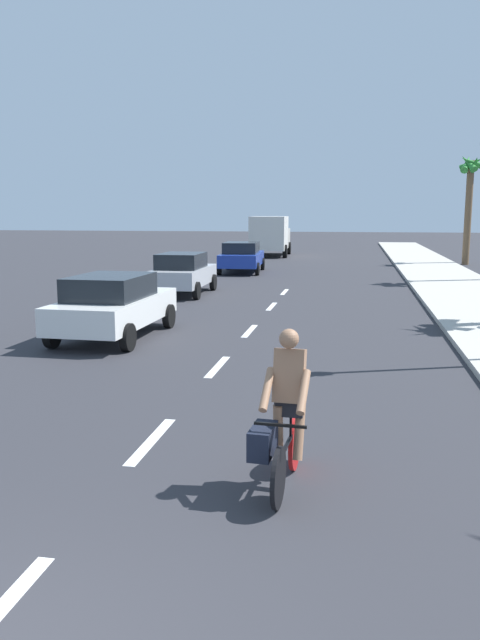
{
  "coord_description": "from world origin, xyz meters",
  "views": [
    {
      "loc": [
        2.65,
        -2.99,
        3.07
      ],
      "look_at": [
        0.59,
        8.35,
        1.1
      ],
      "focal_mm": 35.36,
      "sensor_mm": 36.0,
      "label": 1
    }
  ],
  "objects_px": {
    "parked_car_silver": "(183,272)",
    "cyclist": "(283,417)",
    "parked_car_white": "(113,304)",
    "parked_car_blue": "(242,256)",
    "delivery_truck": "(270,235)",
    "palm_tree_distant": "(470,183)"
  },
  "relations": [
    {
      "from": "parked_car_white",
      "to": "palm_tree_distant",
      "type": "xyz_separation_m",
      "value": [
        12.34,
        24.8,
        3.91
      ]
    },
    {
      "from": "parked_car_silver",
      "to": "delivery_truck",
      "type": "bearing_deg",
      "value": 88.39
    },
    {
      "from": "palm_tree_distant",
      "to": "parked_car_silver",
      "type": "bearing_deg",
      "value": -128.24
    },
    {
      "from": "parked_car_silver",
      "to": "cyclist",
      "type": "bearing_deg",
      "value": -71.41
    },
    {
      "from": "parked_car_white",
      "to": "cyclist",
      "type": "bearing_deg",
      "value": -55.98
    },
    {
      "from": "parked_car_white",
      "to": "palm_tree_distant",
      "type": "height_order",
      "value": "palm_tree_distant"
    },
    {
      "from": "parked_car_white",
      "to": "parked_car_silver",
      "type": "xyz_separation_m",
      "value": [
        -0.56,
        8.43,
        -0.0
      ]
    },
    {
      "from": "parked_car_silver",
      "to": "parked_car_blue",
      "type": "height_order",
      "value": "same"
    },
    {
      "from": "cyclist",
      "to": "parked_car_silver",
      "type": "relative_size",
      "value": 0.44
    },
    {
      "from": "cyclist",
      "to": "parked_car_white",
      "type": "height_order",
      "value": "cyclist"
    },
    {
      "from": "parked_car_silver",
      "to": "delivery_truck",
      "type": "xyz_separation_m",
      "value": [
        0.42,
        21.95,
        0.67
      ]
    },
    {
      "from": "cyclist",
      "to": "palm_tree_distant",
      "type": "xyz_separation_m",
      "value": [
        7.25,
        32.69,
        3.92
      ]
    },
    {
      "from": "parked_car_white",
      "to": "delivery_truck",
      "type": "height_order",
      "value": "delivery_truck"
    },
    {
      "from": "parked_car_silver",
      "to": "parked_car_blue",
      "type": "bearing_deg",
      "value": 85.54
    },
    {
      "from": "parked_car_blue",
      "to": "delivery_truck",
      "type": "bearing_deg",
      "value": 87.7
    },
    {
      "from": "parked_car_silver",
      "to": "palm_tree_distant",
      "type": "height_order",
      "value": "palm_tree_distant"
    },
    {
      "from": "parked_car_blue",
      "to": "cyclist",
      "type": "bearing_deg",
      "value": -82.12
    },
    {
      "from": "parked_car_blue",
      "to": "delivery_truck",
      "type": "distance_m",
      "value": 12.79
    },
    {
      "from": "delivery_truck",
      "to": "palm_tree_distant",
      "type": "xyz_separation_m",
      "value": [
        12.48,
        -5.57,
        3.25
      ]
    },
    {
      "from": "palm_tree_distant",
      "to": "cyclist",
      "type": "bearing_deg",
      "value": -102.51
    },
    {
      "from": "parked_car_white",
      "to": "delivery_truck",
      "type": "relative_size",
      "value": 0.7
    },
    {
      "from": "parked_car_white",
      "to": "palm_tree_distant",
      "type": "distance_m",
      "value": 27.98
    }
  ]
}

